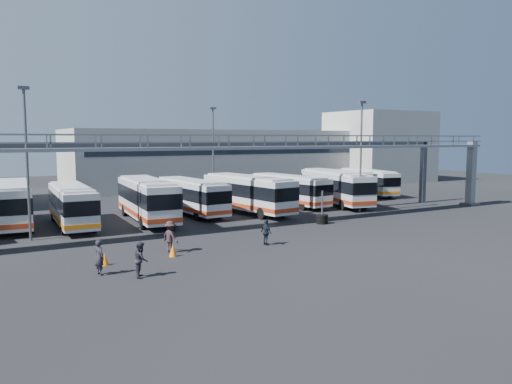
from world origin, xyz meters
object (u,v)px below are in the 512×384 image
bus_6 (289,189)px  tire_stack (322,218)px  bus_7 (336,187)px  cone_right (173,250)px  bus_9 (368,181)px  pedestrian_a (100,257)px  cone_left (105,259)px  bus_8 (337,182)px  pedestrian_b (141,259)px  light_pole_left (27,155)px  bus_4 (191,195)px  pedestrian_c (170,237)px  pedestrian_d (266,232)px  light_pole_back (213,148)px  bus_2 (72,204)px  bus_3 (147,198)px  bus_5 (248,193)px  bus_1 (12,202)px  light_pole_mid (361,150)px

bus_6 → tire_stack: bus_6 is taller
bus_7 → cone_right: (-22.50, -13.11, -1.55)m
bus_6 → bus_9: (13.80, 3.53, -0.03)m
pedestrian_a → cone_left: bearing=-35.1°
bus_8 → pedestrian_b: (-29.74, -21.69, -0.88)m
light_pole_left → bus_4: size_ratio=0.97×
light_pole_left → pedestrian_c: 11.65m
pedestrian_d → light_pole_back: bearing=-23.3°
bus_2 → cone_right: size_ratio=14.95×
bus_8 → bus_9: (4.80, 0.05, -0.06)m
light_pole_back → bus_4: (-6.26, -8.71, -3.98)m
bus_6 → pedestrian_c: bus_6 is taller
tire_stack → light_pole_back: bearing=93.3°
bus_3 → bus_5: bus_3 is taller
bus_1 → bus_9: bearing=7.9°
bus_9 → bus_7: bearing=-139.0°
bus_8 → pedestrian_a: bus_8 is taller
light_pole_mid → pedestrian_d: bearing=-151.6°
light_pole_back → pedestrian_d: 24.66m
light_pole_left → bus_7: size_ratio=0.88×
bus_8 → pedestrian_b: bearing=-146.2°
pedestrian_c → pedestrian_a: bearing=101.6°
pedestrian_a → pedestrian_c: (4.81, 2.97, 0.06)m
bus_7 → bus_5: bearing=-166.9°
bus_4 → pedestrian_a: bus_4 is taller
bus_8 → pedestrian_d: 27.63m
bus_8 → tire_stack: bearing=-134.8°
bus_9 → pedestrian_a: bus_9 is taller
light_pole_mid → light_pole_back: bearing=118.1°
light_pole_left → cone_left: 11.01m
tire_stack → bus_1: bearing=153.5°
bus_2 → pedestrian_b: 16.57m
pedestrian_b → cone_right: pedestrian_b is taller
light_pole_back → bus_9: light_pole_back is taller
light_pole_mid → bus_7: light_pole_mid is taller
bus_5 → pedestrian_d: size_ratio=6.94×
pedestrian_c → cone_left: 4.35m
bus_4 → bus_3: bearing=-164.7°
light_pole_left → bus_3: light_pole_left is taller
light_pole_back → pedestrian_c: size_ratio=5.36×
bus_3 → bus_8: bus_3 is taller
pedestrian_b → pedestrian_d: size_ratio=1.05×
light_pole_left → bus_1: bearing=95.7°
pedestrian_b → bus_5: bearing=-23.5°
light_pole_mid → bus_7: size_ratio=0.88×
light_pole_mid → cone_right: (-21.31, -8.12, -5.37)m
light_pole_mid → bus_4: (-14.26, 6.29, -3.98)m
light_pole_mid → light_pole_back: 17.00m
bus_8 → bus_2: bearing=-172.7°
light_pole_left → tire_stack: (21.05, -4.40, -5.28)m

